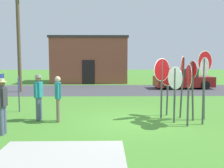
{
  "coord_description": "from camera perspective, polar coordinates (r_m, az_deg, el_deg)",
  "views": [
    {
      "loc": [
        -1.12,
        -9.78,
        2.41
      ],
      "look_at": [
        -0.9,
        1.09,
        1.3
      ],
      "focal_mm": 43.29,
      "sensor_mm": 36.0,
      "label": 1
    }
  ],
  "objects": [
    {
      "name": "ground_plane",
      "position": [
        10.13,
        5.26,
        -7.95
      ],
      "size": [
        80.0,
        80.0,
        0.0
      ],
      "primitive_type": "plane",
      "color": "#47842D"
    },
    {
      "name": "street_asphalt",
      "position": [
        19.62,
        2.11,
        -1.22
      ],
      "size": [
        60.0,
        6.4,
        0.01
      ],
      "primitive_type": "cube",
      "color": "#424247",
      "rests_on": "ground"
    },
    {
      "name": "concrete_path",
      "position": [
        6.86,
        -11.09,
        -14.82
      ],
      "size": [
        3.2,
        2.4,
        0.01
      ],
      "primitive_type": "cube",
      "color": "#ADAAA3",
      "rests_on": "ground"
    },
    {
      "name": "building_background",
      "position": [
        25.78,
        -4.7,
        5.19
      ],
      "size": [
        7.03,
        4.53,
        4.25
      ],
      "color": "brown",
      "rests_on": "ground"
    },
    {
      "name": "utility_pole",
      "position": [
        19.43,
        -19.16,
        10.1
      ],
      "size": [
        1.8,
        0.24,
        7.57
      ],
      "color": "brown",
      "rests_on": "ground"
    },
    {
      "name": "parked_car_on_street",
      "position": [
        21.08,
        14.67,
        0.96
      ],
      "size": [
        4.39,
        2.2,
        1.51
      ],
      "color": "maroon",
      "rests_on": "ground"
    },
    {
      "name": "stop_sign_leaning_left",
      "position": [
        9.99,
        13.15,
        -0.1
      ],
      "size": [
        0.35,
        0.75,
        2.05
      ],
      "color": "#474C4C",
      "rests_on": "ground"
    },
    {
      "name": "stop_sign_nearest",
      "position": [
        11.21,
        11.68,
        0.29
      ],
      "size": [
        0.53,
        0.61,
        1.99
      ],
      "color": "#474C4C",
      "rests_on": "ground"
    },
    {
      "name": "stop_sign_low_front",
      "position": [
        10.47,
        16.69,
        0.61
      ],
      "size": [
        0.19,
        0.62,
        2.26
      ],
      "color": "#474C4C",
      "rests_on": "ground"
    },
    {
      "name": "stop_sign_rear_left",
      "position": [
        10.63,
        10.48,
        1.5
      ],
      "size": [
        0.72,
        0.56,
        2.35
      ],
      "color": "#474C4C",
      "rests_on": "ground"
    },
    {
      "name": "stop_sign_rear_right",
      "position": [
        9.99,
        18.87,
        0.94
      ],
      "size": [
        0.08,
        0.68,
        2.39
      ],
      "color": "#474C4C",
      "rests_on": "ground"
    },
    {
      "name": "stop_sign_tallest",
      "position": [
        10.79,
        14.63,
        1.76
      ],
      "size": [
        0.38,
        0.76,
        2.43
      ],
      "color": "#474C4C",
      "rests_on": "ground"
    },
    {
      "name": "stop_sign_center_cluster",
      "position": [
        10.8,
        18.99,
        2.37
      ],
      "size": [
        0.71,
        0.46,
        2.63
      ],
      "color": "#474C4C",
      "rests_on": "ground"
    },
    {
      "name": "stop_sign_far_back",
      "position": [
        9.56,
        15.85,
        0.05
      ],
      "size": [
        0.08,
        0.83,
        2.16
      ],
      "color": "#474C4C",
      "rests_on": "ground"
    },
    {
      "name": "person_in_blue",
      "position": [
        8.96,
        -22.19,
        -3.76
      ],
      "size": [
        0.31,
        0.57,
        1.74
      ],
      "color": "#4C5670",
      "rests_on": "ground"
    },
    {
      "name": "person_in_teal",
      "position": [
        10.52,
        -15.25,
        -2.16
      ],
      "size": [
        0.32,
        0.57,
        1.74
      ],
      "color": "#4C5670",
      "rests_on": "ground"
    },
    {
      "name": "person_near_signs",
      "position": [
        10.14,
        -11.33,
        -2.55
      ],
      "size": [
        0.27,
        0.56,
        1.69
      ],
      "color": "#7A6B56",
      "rests_on": "ground"
    },
    {
      "name": "info_panel_leftmost",
      "position": [
        12.64,
        -22.15,
        -0.33
      ],
      "size": [
        0.08,
        0.6,
        1.67
      ],
      "color": "#4C4C51",
      "rests_on": "ground"
    },
    {
      "name": "info_panel_middle",
      "position": [
        12.39,
        -19.09,
        -0.85
      ],
      "size": [
        0.17,
        0.59,
        1.51
      ],
      "color": "#4C4C51",
      "rests_on": "ground"
    }
  ]
}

